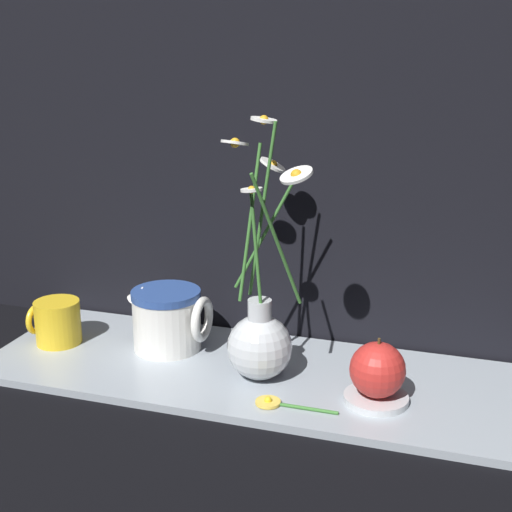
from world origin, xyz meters
TOP-DOWN VIEW (x-y plane):
  - ground_plane at (0.00, 0.00)m, footprint 6.00×6.00m
  - shelf at (0.00, 0.00)m, footprint 0.84×0.29m
  - backdrop_wall at (0.00, 0.16)m, footprint 1.34×0.02m
  - vase_with_flowers at (0.02, -0.02)m, footprint 0.17×0.20m
  - yellow_mug at (-0.35, -0.00)m, footprint 0.09×0.08m
  - ceramic_pitcher at (-0.16, 0.04)m, footprint 0.14×0.11m
  - saucer_plate at (0.20, -0.04)m, footprint 0.09×0.09m
  - orange_fruit at (0.20, -0.04)m, footprint 0.08×0.08m
  - loose_daisy at (0.07, -0.10)m, footprint 0.12×0.04m

SIDE VIEW (x-z plane):
  - ground_plane at x=0.00m, z-range 0.00..0.00m
  - shelf at x=0.00m, z-range 0.00..0.01m
  - loose_daisy at x=0.07m, z-range 0.01..0.02m
  - saucer_plate at x=0.20m, z-range 0.01..0.02m
  - yellow_mug at x=-0.35m, z-range 0.01..0.09m
  - orange_fruit at x=0.20m, z-range 0.02..0.10m
  - ceramic_pitcher at x=-0.16m, z-range 0.01..0.12m
  - vase_with_flowers at x=0.02m, z-range -0.11..0.27m
  - backdrop_wall at x=0.00m, z-range 0.00..1.10m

